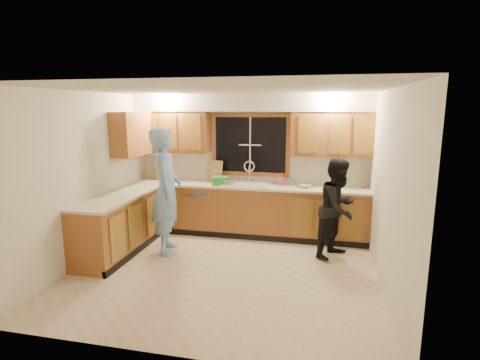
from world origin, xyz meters
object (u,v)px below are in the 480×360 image
stove (99,236)px  man (166,191)px  knife_block (159,173)px  woman (338,208)px  dish_crate (221,181)px  soap_bottle (282,179)px  sink (247,188)px  bowl (305,186)px  dishwasher (202,210)px

stove → man: size_ratio=0.45×
man → knife_block: bearing=10.4°
woman → stove: bearing=141.1°
dish_crate → soap_bottle: 1.09m
sink → bowl: (1.02, -0.03, 0.08)m
soap_bottle → dishwasher: bearing=-173.5°
dish_crate → woman: bearing=-17.2°
dishwasher → sink: bearing=1.0°
stove → man: (0.73, 0.74, 0.54)m
sink → stove: size_ratio=0.96×
dish_crate → man: bearing=-121.3°
man → dish_crate: bearing=-50.0°
sink → dish_crate: size_ratio=2.85×
woman → dish_crate: size_ratio=5.08×
knife_block → bowl: size_ratio=1.20×
soap_bottle → bowl: size_ratio=1.05×
sink → stove: sink is taller
sink → man: 1.53m
woman → sink: bearing=98.3°
man → bowl: size_ratio=9.98×
man → soap_bottle: (1.67, 1.24, 0.04)m
dishwasher → soap_bottle: bearing=6.5°
dishwasher → dish_crate: bearing=-10.3°
bowl → woman: bearing=-51.6°
dishwasher → stove: size_ratio=0.91×
woman → bowl: bearing=71.2°
sink → soap_bottle: (0.60, 0.15, 0.16)m
dishwasher → knife_block: knife_block is taller
sink → dishwasher: 0.96m
stove → woman: size_ratio=0.59×
stove → dish_crate: size_ratio=2.98×
dishwasher → knife_block: 1.09m
sink → soap_bottle: 0.64m
dish_crate → stove: bearing=-127.6°
knife_block → dish_crate: size_ratio=0.79×
soap_bottle → man: bearing=-143.4°
stove → knife_block: (0.07, 1.93, 0.59)m
man → dishwasher: bearing=-30.2°
woman → soap_bottle: woman is taller
sink → man: man is taller
stove → bowl: bowl is taller
sink → dishwasher: sink is taller
sink → woman: size_ratio=0.56×
woman → dish_crate: bearing=105.6°
sink → man: (-1.07, -1.09, 0.12)m
dish_crate → bowl: 1.48m
dishwasher → woman: (2.41, -0.70, 0.36)m
stove → woman: woman is taller
man → soap_bottle: size_ratio=9.48×
man → bowl: bearing=-81.9°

